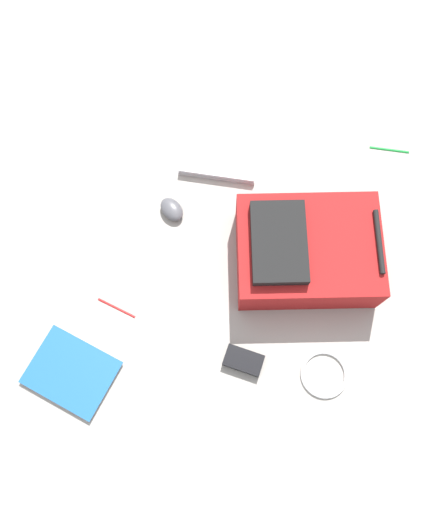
# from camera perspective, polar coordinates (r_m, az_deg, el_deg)

# --- Properties ---
(ground_plane) EXTENTS (4.09, 4.09, 0.00)m
(ground_plane) POSITION_cam_1_polar(r_m,az_deg,el_deg) (1.72, 1.03, -1.60)
(ground_plane) COLOR gray
(backpack) EXTENTS (0.40, 0.49, 0.20)m
(backpack) POSITION_cam_1_polar(r_m,az_deg,el_deg) (1.67, 8.87, 0.50)
(backpack) COLOR maroon
(backpack) RESTS_ON ground_plane
(laptop) EXTENTS (0.31, 0.27, 0.03)m
(laptop) POSITION_cam_1_polar(r_m,az_deg,el_deg) (1.89, -0.12, 12.56)
(laptop) COLOR #929296
(laptop) RESTS_ON ground_plane
(book_red) EXTENTS (0.27, 0.31, 0.02)m
(book_red) POSITION_cam_1_polar(r_m,az_deg,el_deg) (1.72, -16.22, -12.04)
(book_red) COLOR silver
(book_red) RESTS_ON ground_plane
(computer_mouse) EXTENTS (0.11, 0.11, 0.04)m
(computer_mouse) POSITION_cam_1_polar(r_m,az_deg,el_deg) (1.78, -5.70, 5.06)
(computer_mouse) COLOR #4C4C51
(computer_mouse) RESTS_ON ground_plane
(cable_coil) EXTENTS (0.15, 0.15, 0.01)m
(cable_coil) POSITION_cam_1_polar(r_m,az_deg,el_deg) (1.68, 10.84, -12.52)
(cable_coil) COLOR silver
(cable_coil) RESTS_ON ground_plane
(power_brick) EXTENTS (0.09, 0.13, 0.03)m
(power_brick) POSITION_cam_1_polar(r_m,az_deg,el_deg) (1.65, 2.14, -11.27)
(power_brick) COLOR black
(power_brick) RESTS_ON ground_plane
(pen_black) EXTENTS (0.05, 0.13, 0.01)m
(pen_black) POSITION_cam_1_polar(r_m,az_deg,el_deg) (1.72, -11.62, -5.54)
(pen_black) COLOR red
(pen_black) RESTS_ON ground_plane
(pen_blue) EXTENTS (0.01, 0.14, 0.01)m
(pen_blue) POSITION_cam_1_polar(r_m,az_deg,el_deg) (1.97, 17.55, 11.00)
(pen_blue) COLOR #198C33
(pen_blue) RESTS_ON ground_plane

